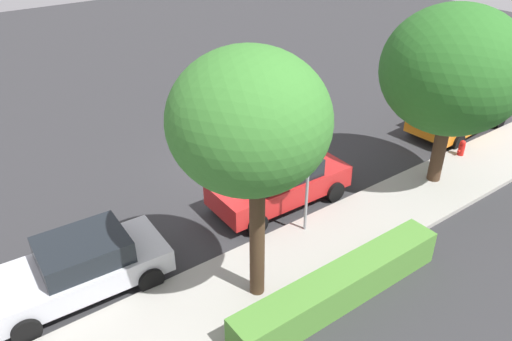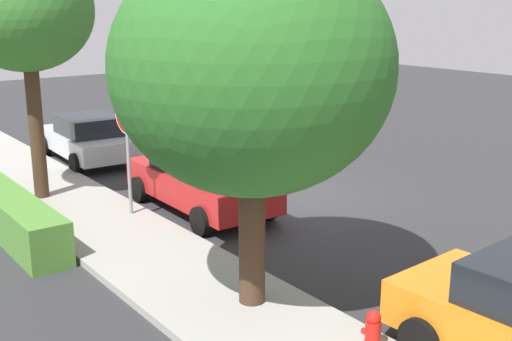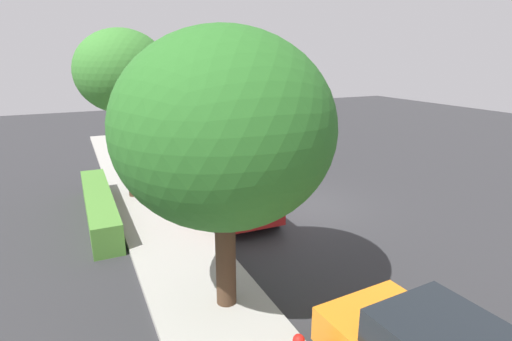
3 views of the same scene
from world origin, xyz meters
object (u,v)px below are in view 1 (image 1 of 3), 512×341
object	(u,v)px
parked_car_orange	(459,112)
street_tree_mid_block	(249,123)
fire_hydrant	(461,149)
stop_sign	(308,173)
parked_car_red	(280,181)
street_tree_near_corner	(453,70)
parked_car_silver	(79,266)

from	to	relation	value
parked_car_orange	street_tree_mid_block	world-z (taller)	street_tree_mid_block
street_tree_mid_block	fire_hydrant	bearing A→B (deg)	-173.27
stop_sign	parked_car_red	xyz separation A→B (m)	(-0.39, -1.64, -1.19)
parked_car_orange	street_tree_near_corner	bearing A→B (deg)	24.52
parked_car_red	parked_car_orange	distance (m)	8.95
stop_sign	street_tree_mid_block	world-z (taller)	street_tree_mid_block
fire_hydrant	parked_car_silver	bearing A→B (deg)	-6.18
stop_sign	parked_car_red	size ratio (longest dim) A/B	0.65
parked_car_orange	street_tree_near_corner	distance (m)	5.51
street_tree_mid_block	fire_hydrant	world-z (taller)	street_tree_mid_block
street_tree_near_corner	street_tree_mid_block	size ratio (longest dim) A/B	0.94
street_tree_near_corner	parked_car_orange	bearing A→B (deg)	-155.48
stop_sign	parked_car_silver	size ratio (longest dim) A/B	0.66
parked_car_red	parked_car_silver	world-z (taller)	parked_car_red
parked_car_red	parked_car_orange	bearing A→B (deg)	179.18
street_tree_near_corner	street_tree_mid_block	bearing A→B (deg)	5.67
street_tree_near_corner	fire_hydrant	bearing A→B (deg)	-169.59
street_tree_near_corner	stop_sign	bearing A→B (deg)	-4.28
parked_car_silver	parked_car_orange	world-z (taller)	parked_car_orange
parked_car_silver	street_tree_near_corner	bearing A→B (deg)	170.48
street_tree_mid_block	stop_sign	bearing A→B (deg)	-156.79
parked_car_orange	fire_hydrant	xyz separation A→B (m)	(1.91, 1.49, -0.42)
stop_sign	parked_car_silver	xyz separation A→B (m)	(5.86, -1.46, -1.23)
parked_car_orange	street_tree_near_corner	world-z (taller)	street_tree_near_corner
parked_car_silver	street_tree_mid_block	xyz separation A→B (m)	(-3.13, 2.63, 3.89)
stop_sign	street_tree_mid_block	xyz separation A→B (m)	(2.73, 1.17, 2.66)
street_tree_mid_block	fire_hydrant	size ratio (longest dim) A/B	8.58
street_tree_mid_block	street_tree_near_corner	bearing A→B (deg)	-174.33
stop_sign	street_tree_near_corner	distance (m)	5.52
street_tree_near_corner	street_tree_mid_block	distance (m)	7.98
parked_car_orange	street_tree_mid_block	size ratio (longest dim) A/B	0.75
parked_car_orange	fire_hydrant	bearing A→B (deg)	37.82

